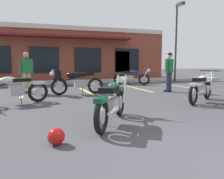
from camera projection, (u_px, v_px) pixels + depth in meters
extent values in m
plane|color=#3D3D42|center=(115.00, 107.00, 6.45)|extent=(80.00, 80.00, 0.00)
cube|color=#A8A59E|center=(70.00, 82.00, 14.42)|extent=(22.00, 1.80, 0.14)
cube|color=brown|center=(62.00, 55.00, 17.97)|extent=(14.65, 5.45, 3.74)
cube|color=beige|center=(66.00, 27.00, 15.18)|extent=(14.65, 0.06, 0.30)
cube|color=black|center=(44.00, 60.00, 14.94)|extent=(1.88, 0.06, 1.70)
cube|color=black|center=(88.00, 60.00, 15.89)|extent=(1.88, 0.06, 1.70)
cube|color=black|center=(127.00, 60.00, 16.83)|extent=(1.88, 0.06, 1.70)
cube|color=#33281E|center=(122.00, 66.00, 16.76)|extent=(1.10, 0.06, 2.10)
cube|color=maroon|center=(67.00, 37.00, 14.86)|extent=(8.79, 0.90, 0.12)
cube|color=#DBCC4C|center=(24.00, 91.00, 10.21)|extent=(0.12, 4.80, 0.01)
cube|color=#DBCC4C|center=(81.00, 89.00, 11.05)|extent=(0.12, 4.80, 0.01)
cube|color=#DBCC4C|center=(131.00, 87.00, 11.88)|extent=(0.12, 4.80, 0.01)
cube|color=#DBCC4C|center=(174.00, 85.00, 12.72)|extent=(0.12, 4.80, 0.01)
torus|color=black|center=(101.00, 116.00, 3.89)|extent=(0.44, 0.59, 0.64)
cylinder|color=#B7B7BC|center=(101.00, 116.00, 3.89)|extent=(0.21, 0.27, 0.29)
torus|color=black|center=(120.00, 102.00, 5.27)|extent=(0.44, 0.59, 0.64)
cylinder|color=#B7B7BC|center=(120.00, 102.00, 5.27)|extent=(0.21, 0.27, 0.29)
cylinder|color=silver|center=(117.00, 88.00, 5.35)|extent=(0.22, 0.30, 0.66)
cylinder|color=silver|center=(125.00, 88.00, 5.31)|extent=(0.22, 0.30, 0.66)
cylinder|color=black|center=(122.00, 74.00, 5.37)|extent=(0.57, 0.39, 0.03)
sphere|color=silver|center=(122.00, 80.00, 5.47)|extent=(0.24, 0.24, 0.17)
cube|color=#0F4C2D|center=(120.00, 89.00, 5.28)|extent=(0.31, 0.38, 0.06)
cube|color=#9E9EA3|center=(111.00, 105.00, 4.49)|extent=(0.42, 0.47, 0.28)
cylinder|color=silver|center=(113.00, 111.00, 4.11)|extent=(0.36, 0.50, 0.07)
cylinder|color=black|center=(113.00, 91.00, 4.66)|extent=(0.57, 0.82, 0.26)
ellipsoid|color=#0F4C2D|center=(114.00, 87.00, 4.67)|extent=(0.48, 0.54, 0.22)
cube|color=black|center=(109.00, 89.00, 4.32)|extent=(0.52, 0.59, 0.10)
cube|color=#0F4C2D|center=(101.00, 100.00, 3.84)|extent=(0.33, 0.39, 0.08)
cylinder|color=black|center=(101.00, 118.00, 4.50)|extent=(0.13, 0.09, 0.29)
torus|color=black|center=(193.00, 94.00, 6.64)|extent=(0.59, 0.44, 0.64)
cylinder|color=#B7B7BC|center=(193.00, 94.00, 6.64)|extent=(0.27, 0.21, 0.29)
torus|color=black|center=(207.00, 90.00, 7.77)|extent=(0.59, 0.44, 0.64)
cylinder|color=#B7B7BC|center=(207.00, 90.00, 7.77)|extent=(0.27, 0.21, 0.29)
cylinder|color=silver|center=(206.00, 80.00, 7.87)|extent=(0.30, 0.22, 0.66)
cylinder|color=silver|center=(211.00, 80.00, 7.76)|extent=(0.30, 0.22, 0.66)
cylinder|color=black|center=(210.00, 71.00, 7.84)|extent=(0.39, 0.57, 0.03)
sphere|color=silver|center=(210.00, 75.00, 7.92)|extent=(0.24, 0.24, 0.17)
cube|color=beige|center=(208.00, 81.00, 7.77)|extent=(0.38, 0.31, 0.06)
cube|color=#9E9EA3|center=(200.00, 90.00, 7.13)|extent=(0.47, 0.42, 0.28)
cylinder|color=silver|center=(201.00, 92.00, 6.76)|extent=(0.50, 0.36, 0.07)
cylinder|color=black|center=(203.00, 81.00, 7.26)|extent=(0.82, 0.57, 0.26)
ellipsoid|color=beige|center=(203.00, 79.00, 7.27)|extent=(0.54, 0.48, 0.22)
cube|color=black|center=(199.00, 80.00, 6.99)|extent=(0.59, 0.52, 0.10)
cube|color=beige|center=(194.00, 85.00, 6.59)|extent=(0.39, 0.33, 0.08)
cylinder|color=black|center=(193.00, 98.00, 7.22)|extent=(0.09, 0.13, 0.29)
torus|color=black|center=(95.00, 86.00, 9.23)|extent=(0.64, 0.13, 0.64)
cylinder|color=#B7B7BC|center=(95.00, 86.00, 9.23)|extent=(0.29, 0.07, 0.29)
torus|color=black|center=(59.00, 87.00, 8.71)|extent=(0.64, 0.13, 0.64)
cylinder|color=#B7B7BC|center=(59.00, 87.00, 8.71)|extent=(0.29, 0.07, 0.29)
cylinder|color=silver|center=(57.00, 79.00, 8.56)|extent=(0.33, 0.06, 0.66)
cylinder|color=silver|center=(56.00, 78.00, 8.72)|extent=(0.33, 0.06, 0.66)
cylinder|color=black|center=(54.00, 70.00, 8.58)|extent=(0.06, 0.66, 0.03)
sphere|color=silver|center=(52.00, 74.00, 8.56)|extent=(0.18, 0.18, 0.17)
cube|color=black|center=(58.00, 79.00, 8.66)|extent=(0.37, 0.15, 0.06)
cube|color=#9E9EA3|center=(80.00, 84.00, 8.99)|extent=(0.41, 0.26, 0.28)
cylinder|color=silver|center=(88.00, 85.00, 9.26)|extent=(0.55, 0.09, 0.07)
cylinder|color=black|center=(75.00, 78.00, 8.89)|extent=(0.94, 0.10, 0.26)
ellipsoid|color=black|center=(74.00, 75.00, 8.86)|extent=(0.53, 0.32, 0.26)
cube|color=black|center=(58.00, 75.00, 8.65)|extent=(0.25, 0.29, 0.36)
cube|color=black|center=(82.00, 74.00, 8.98)|extent=(0.41, 0.26, 0.10)
cube|color=black|center=(90.00, 73.00, 9.09)|extent=(0.33, 0.21, 0.16)
cylinder|color=black|center=(83.00, 91.00, 8.88)|extent=(0.03, 0.14, 0.29)
torus|color=black|center=(38.00, 92.00, 7.18)|extent=(0.64, 0.30, 0.64)
cylinder|color=#B7B7BC|center=(38.00, 92.00, 7.18)|extent=(0.29, 0.15, 0.29)
cube|color=#9E9EA3|center=(17.00, 91.00, 6.78)|extent=(0.46, 0.36, 0.28)
cylinder|color=silver|center=(28.00, 91.00, 7.12)|extent=(0.54, 0.24, 0.07)
cylinder|color=black|center=(9.00, 83.00, 6.64)|extent=(0.91, 0.36, 0.26)
ellipsoid|color=silver|center=(8.00, 80.00, 6.61)|extent=(0.54, 0.40, 0.22)
cube|color=black|center=(21.00, 80.00, 6.83)|extent=(0.58, 0.43, 0.10)
cube|color=silver|center=(38.00, 83.00, 7.16)|extent=(0.39, 0.27, 0.08)
cylinder|color=black|center=(21.00, 100.00, 6.71)|extent=(0.07, 0.14, 0.29)
torus|color=black|center=(119.00, 79.00, 13.19)|extent=(0.59, 0.43, 0.64)
cylinder|color=#B7B7BC|center=(119.00, 79.00, 13.19)|extent=(0.27, 0.21, 0.29)
torus|color=black|center=(144.00, 79.00, 12.84)|extent=(0.59, 0.43, 0.64)
cylinder|color=#B7B7BC|center=(144.00, 79.00, 12.84)|extent=(0.27, 0.21, 0.29)
cylinder|color=silver|center=(146.00, 74.00, 12.86)|extent=(0.30, 0.22, 0.66)
cylinder|color=silver|center=(146.00, 74.00, 12.69)|extent=(0.30, 0.22, 0.66)
cylinder|color=black|center=(147.00, 68.00, 12.72)|extent=(0.39, 0.57, 0.03)
sphere|color=silver|center=(149.00, 71.00, 12.72)|extent=(0.24, 0.24, 0.17)
cube|color=navy|center=(145.00, 74.00, 12.79)|extent=(0.38, 0.31, 0.06)
cube|color=#9E9EA3|center=(130.00, 78.00, 13.03)|extent=(0.47, 0.42, 0.28)
cylinder|color=silver|center=(123.00, 79.00, 12.99)|extent=(0.50, 0.36, 0.07)
cylinder|color=black|center=(133.00, 74.00, 12.95)|extent=(0.82, 0.57, 0.26)
ellipsoid|color=navy|center=(134.00, 72.00, 12.94)|extent=(0.54, 0.48, 0.22)
cube|color=black|center=(128.00, 72.00, 13.02)|extent=(0.59, 0.52, 0.10)
cube|color=navy|center=(119.00, 74.00, 13.17)|extent=(0.39, 0.33, 0.08)
cylinder|color=black|center=(129.00, 82.00, 13.25)|extent=(0.09, 0.13, 0.29)
cube|color=black|center=(167.00, 91.00, 9.77)|extent=(0.22, 0.25, 0.08)
cube|color=black|center=(169.00, 91.00, 9.93)|extent=(0.22, 0.25, 0.08)
cylinder|color=#232842|center=(168.00, 81.00, 9.70)|extent=(0.21, 0.21, 0.80)
cylinder|color=#232842|center=(170.00, 81.00, 9.86)|extent=(0.21, 0.21, 0.80)
cube|color=#1E6633|center=(169.00, 66.00, 9.71)|extent=(0.44, 0.40, 0.56)
cylinder|color=#1E6633|center=(167.00, 67.00, 9.51)|extent=(0.14, 0.14, 0.58)
cylinder|color=#1E6633|center=(172.00, 66.00, 9.91)|extent=(0.14, 0.14, 0.58)
sphere|color=beige|center=(170.00, 56.00, 9.66)|extent=(0.31, 0.31, 0.22)
sphere|color=black|center=(170.00, 55.00, 9.65)|extent=(0.29, 0.29, 0.21)
cube|color=black|center=(25.00, 92.00, 9.35)|extent=(0.21, 0.26, 0.08)
cube|color=black|center=(29.00, 92.00, 9.50)|extent=(0.21, 0.26, 0.08)
cylinder|color=tan|center=(25.00, 82.00, 9.28)|extent=(0.20, 0.20, 0.80)
cylinder|color=tan|center=(29.00, 82.00, 9.43)|extent=(0.20, 0.20, 0.80)
cube|color=#1E6633|center=(26.00, 66.00, 9.28)|extent=(0.44, 0.38, 0.56)
cylinder|color=#1E6633|center=(20.00, 67.00, 9.10)|extent=(0.14, 0.14, 0.58)
cylinder|color=#1E6633|center=(32.00, 67.00, 9.47)|extent=(0.14, 0.14, 0.58)
sphere|color=#A07556|center=(26.00, 56.00, 9.23)|extent=(0.30, 0.30, 0.22)
sphere|color=gray|center=(26.00, 54.00, 9.22)|extent=(0.29, 0.29, 0.21)
sphere|color=#B71414|center=(56.00, 136.00, 3.39)|extent=(0.26, 0.26, 0.26)
cube|color=black|center=(55.00, 135.00, 3.49)|extent=(0.18, 0.03, 0.09)
cylinder|color=#2D2D33|center=(176.00, 44.00, 15.35)|extent=(0.12, 0.12, 5.07)
cube|color=#2D2D33|center=(180.00, 4.00, 14.74)|extent=(0.24, 0.70, 0.18)
cube|color=silver|center=(180.00, 6.00, 14.75)|extent=(0.18, 0.56, 0.02)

